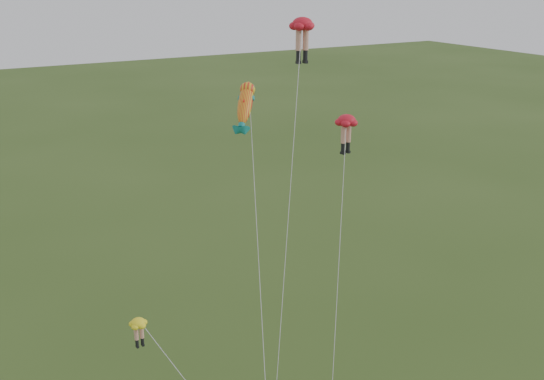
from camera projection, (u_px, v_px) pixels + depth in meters
legs_kite_red_high at (302, 34)px, 32.18m from camera, size 6.39×7.50×20.87m
legs_kite_red_mid at (346, 129)px, 34.56m from camera, size 6.29×7.92×15.47m
legs_kite_yellow at (146, 335)px, 27.95m from camera, size 4.84×6.45×8.05m
fish_kite at (245, 105)px, 33.49m from camera, size 5.23×11.40×17.58m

